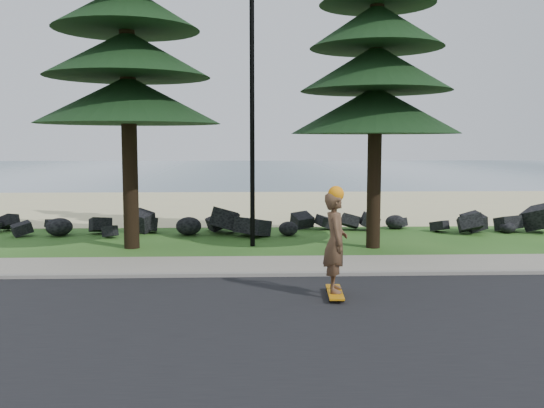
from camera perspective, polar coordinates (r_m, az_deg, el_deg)
name	(u,v)px	position (r m, az deg, el deg)	size (l,w,h in m)	color
ground	(254,269)	(14.79, -1.75, -6.10)	(160.00, 160.00, 0.00)	#255119
road	(256,324)	(10.43, -1.53, -11.22)	(160.00, 7.00, 0.02)	black
kerb	(254,275)	(13.90, -1.72, -6.67)	(160.00, 0.20, 0.10)	gray
sidewalk	(253,265)	(14.97, -1.76, -5.79)	(160.00, 2.00, 0.08)	gray
beach_sand	(251,205)	(29.12, -2.00, -0.11)	(160.00, 15.00, 0.01)	beige
ocean	(249,169)	(65.53, -2.14, 3.27)	(160.00, 58.00, 0.01)	#31525F
seawall_boulders	(252,233)	(20.30, -1.89, -2.79)	(60.00, 2.40, 1.10)	black
lamp_post	(252,104)	(17.69, -1.88, 9.35)	(0.25, 0.14, 8.14)	black
skateboarder	(335,243)	(11.95, 5.99, -3.63)	(0.52, 1.20, 2.20)	#BE760B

